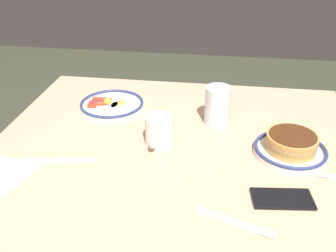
{
  "coord_description": "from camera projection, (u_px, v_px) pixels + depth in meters",
  "views": [
    {
      "loc": [
        -0.1,
        0.94,
        1.33
      ],
      "look_at": [
        0.04,
        -0.05,
        0.76
      ],
      "focal_mm": 39.78,
      "sensor_mm": 36.0,
      "label": 1
    }
  ],
  "objects": [
    {
      "name": "plate_near_main",
      "position": [
        291.0,
        147.0,
        1.05
      ],
      "size": [
        0.21,
        0.21,
        0.06
      ],
      "color": "silver",
      "rests_on": "dining_table"
    },
    {
      "name": "dining_table",
      "position": [
        178.0,
        175.0,
        1.17
      ],
      "size": [
        1.12,
        0.93,
        0.73
      ],
      "color": "tan",
      "rests_on": "ground_plane"
    },
    {
      "name": "drinking_glass",
      "position": [
        218.0,
        107.0,
        1.2
      ],
      "size": [
        0.08,
        0.08,
        0.13
      ],
      "color": "silver",
      "rests_on": "dining_table"
    },
    {
      "name": "fork_near",
      "position": [
        235.0,
        222.0,
        0.82
      ],
      "size": [
        0.18,
        0.08,
        0.01
      ],
      "color": "silver",
      "rests_on": "dining_table"
    },
    {
      "name": "coffee_mug",
      "position": [
        159.0,
        131.0,
        1.09
      ],
      "size": [
        0.08,
        0.12,
        0.09
      ],
      "color": "white",
      "rests_on": "dining_table"
    },
    {
      "name": "plate_center_pancakes",
      "position": [
        112.0,
        105.0,
        1.31
      ],
      "size": [
        0.23,
        0.23,
        0.04
      ],
      "color": "white",
      "rests_on": "dining_table"
    },
    {
      "name": "tea_spoon",
      "position": [
        47.0,
        160.0,
        1.03
      ],
      "size": [
        0.21,
        0.06,
        0.01
      ],
      "color": "silver",
      "rests_on": "dining_table"
    },
    {
      "name": "cell_phone",
      "position": [
        282.0,
        199.0,
        0.89
      ],
      "size": [
        0.15,
        0.09,
        0.01
      ],
      "primitive_type": "cube",
      "rotation": [
        0.0,
        0.0,
        0.11
      ],
      "color": "black",
      "rests_on": "dining_table"
    }
  ]
}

